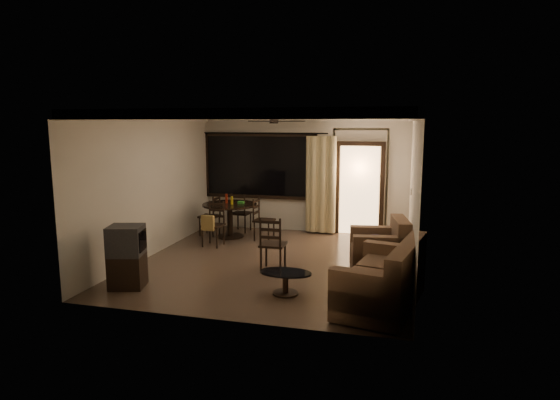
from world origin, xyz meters
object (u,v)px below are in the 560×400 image
(dining_chair_east, at_px, (264,228))
(armchair, at_px, (382,251))
(dining_chair_north, at_px, (241,220))
(side_chair, at_px, (273,254))
(coffee_table, at_px, (285,279))
(dining_table, at_px, (230,211))
(tv_cabinet, at_px, (127,256))
(sofa, at_px, (385,282))
(dining_chair_south, at_px, (213,232))
(dining_chair_west, at_px, (210,223))

(dining_chair_east, relative_size, armchair, 0.87)
(dining_chair_north, distance_m, side_chair, 3.17)
(dining_chair_north, bearing_deg, coffee_table, 122.75)
(dining_table, distance_m, tv_cabinet, 3.62)
(sofa, distance_m, side_chair, 2.38)
(dining_chair_south, height_order, armchair, armchair)
(dining_chair_north, distance_m, armchair, 4.22)
(dining_table, distance_m, side_chair, 2.72)
(dining_chair_east, bearing_deg, sofa, -135.45)
(dining_chair_east, distance_m, coffee_table, 3.45)
(sofa, bearing_deg, dining_chair_west, 152.12)
(dining_chair_east, height_order, coffee_table, dining_chair_east)
(tv_cabinet, distance_m, sofa, 4.05)
(dining_chair_north, bearing_deg, dining_chair_east, 143.49)
(dining_chair_east, relative_size, tv_cabinet, 0.94)
(dining_table, distance_m, dining_chair_south, 0.91)
(dining_chair_east, bearing_deg, dining_chair_north, 53.49)
(dining_table, bearing_deg, dining_chair_east, -4.83)
(tv_cabinet, height_order, coffee_table, tv_cabinet)
(dining_chair_north, height_order, tv_cabinet, tv_cabinet)
(tv_cabinet, bearing_deg, dining_chair_south, 68.23)
(dining_table, distance_m, dining_chair_west, 0.63)
(dining_chair_north, height_order, sofa, sofa)
(dining_chair_west, distance_m, dining_chair_east, 1.36)
(dining_chair_east, height_order, armchair, armchair)
(dining_table, relative_size, dining_chair_south, 1.32)
(dining_chair_north, bearing_deg, side_chair, 124.15)
(side_chair, bearing_deg, dining_chair_south, -38.31)
(dining_chair_west, relative_size, dining_chair_north, 1.00)
(side_chair, bearing_deg, dining_chair_east, -70.07)
(dining_chair_west, height_order, coffee_table, dining_chair_west)
(dining_chair_south, relative_size, side_chair, 0.96)
(dining_table, xyz_separation_m, sofa, (3.63, -3.43, -0.24))
(dining_table, bearing_deg, sofa, -43.38)
(tv_cabinet, relative_size, side_chair, 1.02)
(dining_chair_west, bearing_deg, armchair, 69.75)
(tv_cabinet, distance_m, armchair, 4.31)
(coffee_table, bearing_deg, dining_chair_east, 111.97)
(tv_cabinet, bearing_deg, dining_chair_north, 68.83)
(dining_chair_east, height_order, sofa, sofa)
(dining_chair_east, distance_m, side_chair, 2.23)
(dining_chair_south, distance_m, side_chair, 2.13)
(dining_chair_south, bearing_deg, dining_chair_east, 45.70)
(dining_table, relative_size, dining_chair_east, 1.32)
(armchair, relative_size, coffee_table, 1.34)
(tv_cabinet, relative_size, armchair, 0.93)
(dining_chair_east, xyz_separation_m, side_chair, (0.79, -2.09, 0.01))
(tv_cabinet, relative_size, sofa, 0.52)
(dining_chair_east, bearing_deg, armchair, -118.29)
(dining_chair_south, height_order, tv_cabinet, tv_cabinet)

